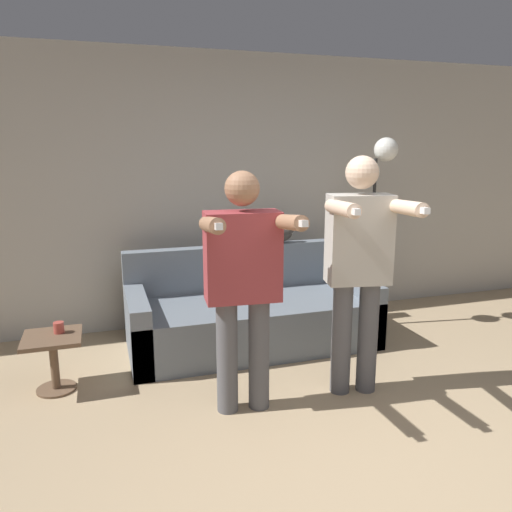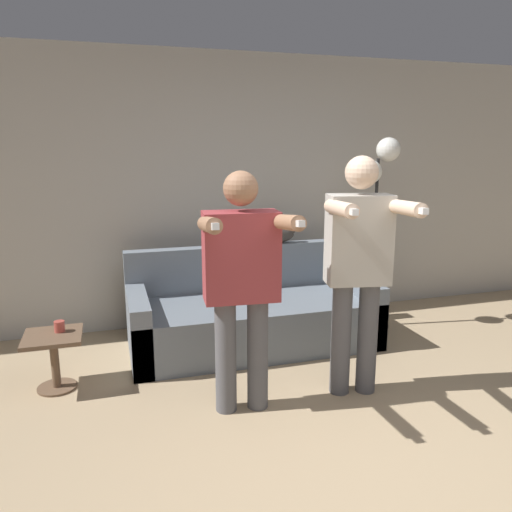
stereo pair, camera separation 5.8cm
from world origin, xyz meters
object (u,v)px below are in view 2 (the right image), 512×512
at_px(person_left, 242,276).
at_px(cup, 59,326).
at_px(cat, 275,235).
at_px(side_table, 54,350).
at_px(couch, 252,315).
at_px(person_right, 359,261).
at_px(floor_lamp, 378,184).

distance_m(person_left, cup, 1.46).
xyz_separation_m(cat, side_table, (-1.94, -0.76, -0.62)).
bearing_deg(cup, side_table, -133.17).
relative_size(couch, person_right, 1.27).
xyz_separation_m(couch, person_right, (0.44, -1.09, 0.71)).
height_order(person_right, cup, person_right).
relative_size(person_left, cat, 3.00).
distance_m(cat, cup, 2.07).
bearing_deg(cat, cup, -159.50).
bearing_deg(cup, couch, 12.87).
height_order(cat, floor_lamp, floor_lamp).
height_order(couch, cat, cat).
xyz_separation_m(couch, cat, (0.33, 0.35, 0.65)).
distance_m(person_right, cup, 2.19).
bearing_deg(floor_lamp, person_right, -124.43).
bearing_deg(cup, cat, 20.50).
bearing_deg(cup, person_left, -31.82).
relative_size(cat, side_table, 1.27).
xyz_separation_m(floor_lamp, side_table, (-2.85, -0.49, -1.10)).
bearing_deg(person_left, couch, 75.54).
distance_m(person_left, side_table, 1.54).
bearing_deg(floor_lamp, couch, -176.16).
distance_m(couch, person_right, 1.37).
xyz_separation_m(couch, side_table, (-1.61, -0.41, 0.03)).
bearing_deg(person_left, cup, 153.14).
bearing_deg(couch, cup, -167.13).
bearing_deg(cat, side_table, -158.67).
bearing_deg(side_table, person_left, -29.08).
bearing_deg(person_right, floor_lamp, 66.50).
distance_m(person_left, person_right, 0.82).
distance_m(couch, floor_lamp, 1.68).
bearing_deg(floor_lamp, side_table, -170.25).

